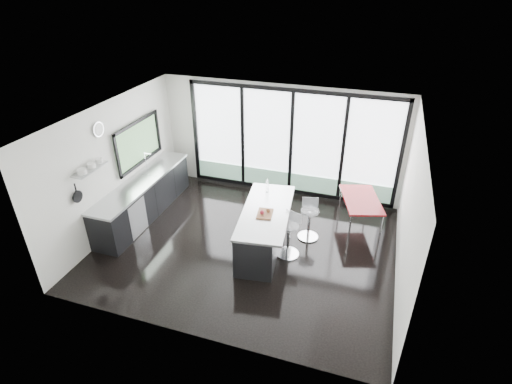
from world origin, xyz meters
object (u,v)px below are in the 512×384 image
(island, at_px, (262,228))
(red_table, at_px, (359,212))
(bar_stool_near, at_px, (288,240))
(bar_stool_far, at_px, (309,224))

(island, bearing_deg, red_table, 37.64)
(island, bearing_deg, bar_stool_near, -9.96)
(bar_stool_far, bearing_deg, island, -155.10)
(island, distance_m, red_table, 2.31)
(island, height_order, bar_stool_near, island)
(bar_stool_near, distance_m, bar_stool_far, 0.77)
(bar_stool_near, bearing_deg, red_table, 68.81)
(island, height_order, red_table, island)
(bar_stool_far, xyz_separation_m, red_table, (0.98, 0.80, -0.00))
(bar_stool_near, bearing_deg, bar_stool_far, 87.53)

